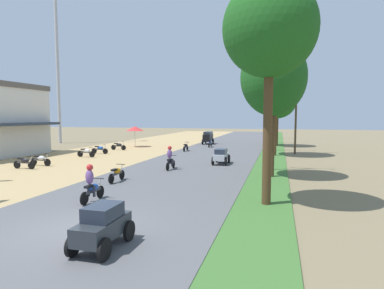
{
  "coord_description": "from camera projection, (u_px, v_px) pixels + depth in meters",
  "views": [
    {
      "loc": [
        6.31,
        -8.87,
        3.77
      ],
      "look_at": [
        -0.67,
        16.66,
        1.45
      ],
      "focal_mm": 29.96,
      "sensor_mm": 36.0,
      "label": 1
    }
  ],
  "objects": [
    {
      "name": "motorbike_ahead_second",
      "position": [
        117.0,
        173.0,
        18.2
      ],
      "size": [
        0.54,
        1.8,
        0.94
      ],
      "color": "black",
      "rests_on": "road_strip"
    },
    {
      "name": "parked_motorbike_nearest",
      "position": [
        24.0,
        162.0,
        22.69
      ],
      "size": [
        1.8,
        0.54,
        0.94
      ],
      "color": "black",
      "rests_on": "dirt_shoulder"
    },
    {
      "name": "parked_motorbike_fourth",
      "position": [
        100.0,
        149.0,
        31.9
      ],
      "size": [
        1.8,
        0.54,
        0.94
      ],
      "color": "black",
      "rests_on": "dirt_shoulder"
    },
    {
      "name": "motorbike_foreground_rider",
      "position": [
        92.0,
        184.0,
        13.84
      ],
      "size": [
        0.54,
        1.8,
        1.66
      ],
      "color": "black",
      "rests_on": "road_strip"
    },
    {
      "name": "road_strip",
      "position": [
        78.0,
        230.0,
        10.51
      ],
      "size": [
        9.0,
        140.0,
        0.08
      ],
      "primitive_type": "cube",
      "color": "#565659",
      "rests_on": "ground"
    },
    {
      "name": "streetlamp_near",
      "position": [
        272.0,
        110.0,
        22.01
      ],
      "size": [
        3.16,
        0.2,
        7.16
      ],
      "color": "gray",
      "rests_on": "median_strip"
    },
    {
      "name": "car_hatchback_charcoal",
      "position": [
        103.0,
        225.0,
        8.95
      ],
      "size": [
        1.04,
        2.0,
        1.23
      ],
      "color": "#282D33",
      "rests_on": "road_strip"
    },
    {
      "name": "streetlamp_mid",
      "position": [
        275.0,
        112.0,
        34.62
      ],
      "size": [
        3.16,
        0.2,
        7.14
      ],
      "color": "gray",
      "rests_on": "median_strip"
    },
    {
      "name": "car_van_black",
      "position": [
        208.0,
        137.0,
        42.95
      ],
      "size": [
        1.19,
        2.41,
        1.67
      ],
      "color": "black",
      "rests_on": "road_strip"
    },
    {
      "name": "motorbike_ahead_fifth",
      "position": [
        210.0,
        143.0,
        38.63
      ],
      "size": [
        0.54,
        1.8,
        0.94
      ],
      "color": "black",
      "rests_on": "road_strip"
    },
    {
      "name": "parked_motorbike_second",
      "position": [
        41.0,
        159.0,
        24.11
      ],
      "size": [
        1.8,
        0.54,
        0.94
      ],
      "color": "black",
      "rests_on": "dirt_shoulder"
    },
    {
      "name": "median_tree_nearest",
      "position": [
        270.0,
        30.0,
        13.0
      ],
      "size": [
        3.85,
        3.85,
        9.27
      ],
      "color": "#4C351E",
      "rests_on": "median_strip"
    },
    {
      "name": "streetlamp_farthest",
      "position": [
        277.0,
        110.0,
        54.3
      ],
      "size": [
        3.16,
        0.2,
        8.4
      ],
      "color": "gray",
      "rests_on": "median_strip"
    },
    {
      "name": "motorbike_ahead_fourth",
      "position": [
        186.0,
        146.0,
        34.31
      ],
      "size": [
        0.54,
        1.8,
        0.94
      ],
      "color": "black",
      "rests_on": "road_strip"
    },
    {
      "name": "utility_pole_near",
      "position": [
        296.0,
        106.0,
        31.7
      ],
      "size": [
        1.8,
        0.2,
        9.2
      ],
      "color": "brown",
      "rests_on": "ground"
    },
    {
      "name": "parked_motorbike_fifth",
      "position": [
        119.0,
        146.0,
        35.5
      ],
      "size": [
        1.8,
        0.54,
        0.94
      ],
      "color": "black",
      "rests_on": "dirt_shoulder"
    },
    {
      "name": "motorbike_ahead_third",
      "position": [
        170.0,
        158.0,
        22.35
      ],
      "size": [
        0.54,
        1.8,
        1.66
      ],
      "color": "black",
      "rests_on": "road_strip"
    },
    {
      "name": "median_strip",
      "position": [
        254.0,
        250.0,
        9.01
      ],
      "size": [
        2.4,
        140.0,
        0.06
      ],
      "primitive_type": "cube",
      "color": "#3D6B2D",
      "rests_on": "ground"
    },
    {
      "name": "streetlamp_far",
      "position": [
        276.0,
        112.0,
        44.74
      ],
      "size": [
        3.16,
        0.2,
        7.53
      ],
      "color": "gray",
      "rests_on": "median_strip"
    },
    {
      "name": "median_tree_second",
      "position": [
        273.0,
        77.0,
        19.34
      ],
      "size": [
        3.97,
        3.97,
        8.44
      ],
      "color": "#4C351E",
      "rests_on": "median_strip"
    },
    {
      "name": "car_sedan_silver",
      "position": [
        221.0,
        155.0,
        24.95
      ],
      "size": [
        1.1,
        2.26,
        1.19
      ],
      "color": "#B7BCC1",
      "rests_on": "road_strip"
    },
    {
      "name": "vendor_umbrella",
      "position": [
        135.0,
        129.0,
        39.2
      ],
      "size": [
        2.2,
        2.2,
        2.52
      ],
      "color": "#99999E",
      "rests_on": "dirt_shoulder"
    },
    {
      "name": "ground_plane",
      "position": [
        78.0,
        232.0,
        10.51
      ],
      "size": [
        180.0,
        180.0,
        0.0
      ],
      "primitive_type": "plane",
      "color": "#7A6B4C"
    },
    {
      "name": "parked_motorbike_third",
      "position": [
        86.0,
        152.0,
        29.27
      ],
      "size": [
        1.8,
        0.54,
        0.94
      ],
      "color": "black",
      "rests_on": "dirt_shoulder"
    },
    {
      "name": "radio_mast",
      "position": [
        56.0,
        25.0,
        44.07
      ],
      "size": [
        1.1,
        1.1,
        26.28
      ],
      "color": "#B2B2B7",
      "rests_on": "ground"
    },
    {
      "name": "median_tree_third",
      "position": [
        276.0,
        78.0,
        30.03
      ],
      "size": [
        4.74,
        4.74,
        10.37
      ],
      "color": "#4C351E",
      "rests_on": "median_strip"
    },
    {
      "name": "median_tree_fourth",
      "position": [
        277.0,
        100.0,
        40.11
      ],
      "size": [
        4.8,
        4.8,
        8.07
      ],
      "color": "#4C351E",
      "rests_on": "median_strip"
    }
  ]
}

